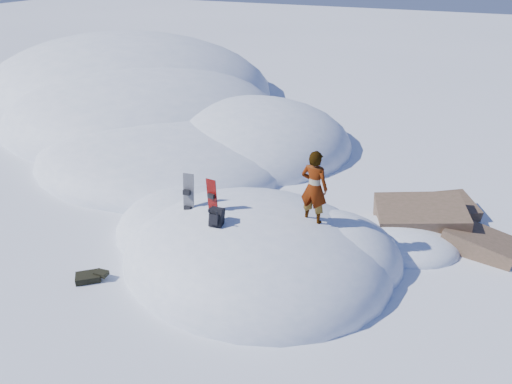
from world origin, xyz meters
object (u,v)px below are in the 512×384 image
at_px(snowboard_red, 213,205).
at_px(person, 314,188).
at_px(snowboard_dark, 188,202).
at_px(backpack, 216,217).

distance_m(snowboard_red, person, 2.51).
height_order(snowboard_dark, backpack, snowboard_dark).
relative_size(snowboard_dark, backpack, 2.88).
xyz_separation_m(backpack, person, (1.94, 1.24, 0.61)).
height_order(snowboard_red, backpack, snowboard_red).
relative_size(snowboard_red, snowboard_dark, 0.95).
xyz_separation_m(snowboard_red, person, (2.32, 0.72, 0.62)).
xyz_separation_m(snowboard_dark, backpack, (1.14, -0.63, 0.13)).
distance_m(snowboard_red, snowboard_dark, 0.78).
height_order(snowboard_red, snowboard_dark, snowboard_red).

